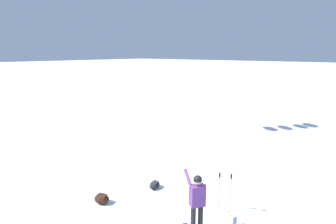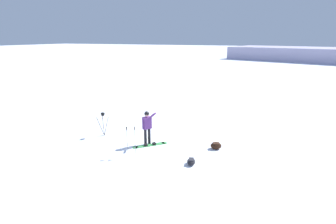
{
  "view_description": "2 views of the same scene",
  "coord_description": "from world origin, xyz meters",
  "px_view_note": "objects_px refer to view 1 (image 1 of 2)",
  "views": [
    {
      "loc": [
        -5.28,
        -3.95,
        4.97
      ],
      "look_at": [
        1.86,
        1.92,
        2.97
      ],
      "focal_mm": 29.72,
      "sensor_mm": 36.0,
      "label": 1
    },
    {
      "loc": [
        10.89,
        5.14,
        5.17
      ],
      "look_at": [
        1.47,
        1.31,
        2.1
      ],
      "focal_mm": 26.64,
      "sensor_mm": 36.0,
      "label": 2
    }
  ],
  "objects_px": {
    "snowboarder": "(197,198)",
    "ski_poles": "(225,188)",
    "gear_bag_small": "(102,199)",
    "gear_bag_large": "(155,185)"
  },
  "relations": [
    {
      "from": "snowboarder",
      "to": "ski_poles",
      "type": "relative_size",
      "value": 1.3
    },
    {
      "from": "gear_bag_small",
      "to": "ski_poles",
      "type": "bearing_deg",
      "value": -59.09
    },
    {
      "from": "gear_bag_large",
      "to": "ski_poles",
      "type": "relative_size",
      "value": 0.41
    },
    {
      "from": "ski_poles",
      "to": "gear_bag_small",
      "type": "bearing_deg",
      "value": 120.91
    },
    {
      "from": "gear_bag_large",
      "to": "gear_bag_small",
      "type": "relative_size",
      "value": 0.9
    },
    {
      "from": "snowboarder",
      "to": "gear_bag_small",
      "type": "height_order",
      "value": "snowboarder"
    },
    {
      "from": "snowboarder",
      "to": "ski_poles",
      "type": "xyz_separation_m",
      "value": [
        1.32,
        -0.15,
        -0.18
      ]
    },
    {
      "from": "gear_bag_large",
      "to": "gear_bag_small",
      "type": "bearing_deg",
      "value": 161.0
    },
    {
      "from": "gear_bag_large",
      "to": "ski_poles",
      "type": "distance_m",
      "value": 2.89
    },
    {
      "from": "gear_bag_large",
      "to": "gear_bag_small",
      "type": "distance_m",
      "value": 2.02
    }
  ]
}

